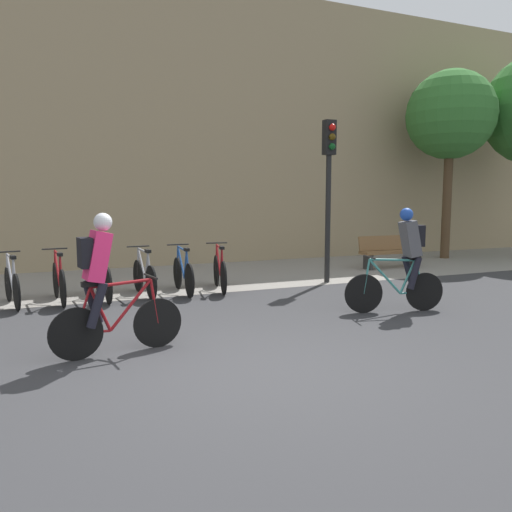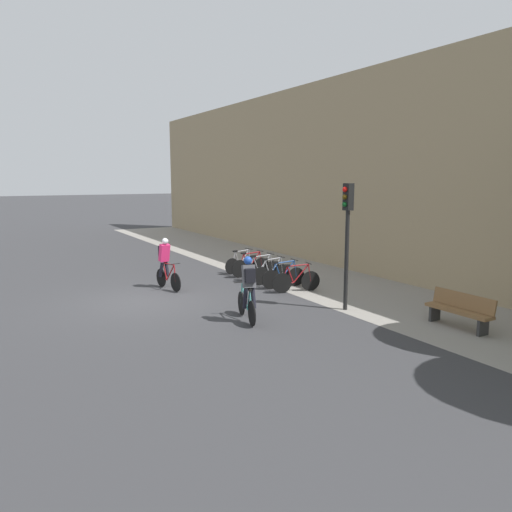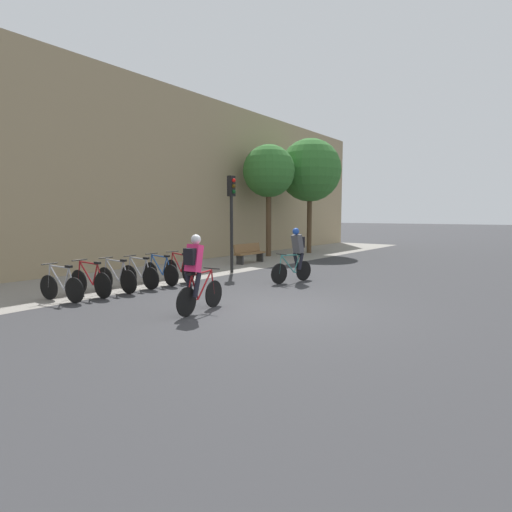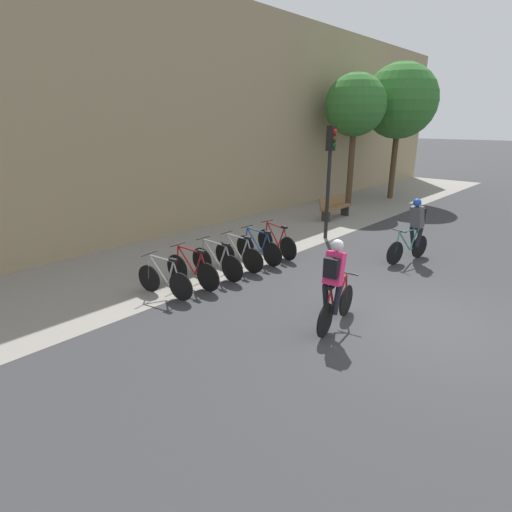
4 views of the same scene
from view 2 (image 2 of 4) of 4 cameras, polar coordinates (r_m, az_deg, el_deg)
The scene contains 13 objects.
ground at distance 15.93m, azimuth -12.57°, elevation -5.09°, with size 200.00×200.00×0.00m, color #333335.
kerb_strip at distance 18.96m, azimuth 7.31°, elevation -2.68°, with size 44.00×4.50×0.01m, color gray.
building_facade at distance 20.22m, azimuth 13.41°, elevation 9.21°, with size 44.00×0.60×7.96m, color #9E8966.
cyclist_pink at distance 17.45m, azimuth -10.32°, elevation -0.62°, with size 1.66×0.52×1.76m.
cyclist_grey at distance 13.17m, azimuth -0.91°, elevation -3.60°, with size 1.72×0.60×1.77m.
parked_bike_0 at distance 20.08m, azimuth -1.71°, elevation -0.83°, with size 0.48×1.58×0.96m.
parked_bike_1 at distance 19.40m, azimuth -0.62°, elevation -1.13°, with size 0.46×1.72×0.98m.
parked_bike_2 at distance 18.73m, azimuth 0.55°, elevation -1.51°, with size 0.46×1.73×0.97m.
parked_bike_3 at distance 18.07m, azimuth 1.81°, elevation -1.92°, with size 0.46×1.62×0.97m.
parked_bike_4 at distance 17.41m, azimuth 3.16°, elevation -2.33°, with size 0.46×1.71×0.97m.
parked_bike_5 at distance 16.77m, azimuth 4.62°, elevation -2.77°, with size 0.48×1.71×0.98m.
traffic_light_pole at distance 14.39m, azimuth 10.38°, elevation 3.71°, with size 0.26×0.30×3.65m.
bench at distance 13.81m, azimuth 22.25°, elevation -5.69°, with size 1.83×0.44×0.89m.
Camera 2 is at (14.80, -4.47, 3.81)m, focal length 35.00 mm.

